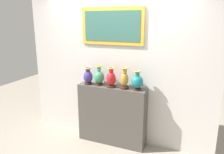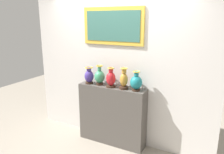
% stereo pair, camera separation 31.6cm
% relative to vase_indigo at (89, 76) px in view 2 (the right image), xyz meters
% --- Properties ---
extents(ground_plane, '(9.35, 9.35, 0.00)m').
position_rel_vase_indigo_xyz_m(ground_plane, '(0.43, 0.03, -1.17)').
color(ground_plane, gray).
extents(display_shelf, '(1.18, 0.28, 1.03)m').
position_rel_vase_indigo_xyz_m(display_shelf, '(0.43, 0.03, -0.65)').
color(display_shelf, '#4C4742').
rests_on(display_shelf, ground_plane).
extents(back_wall, '(3.35, 0.14, 2.68)m').
position_rel_vase_indigo_xyz_m(back_wall, '(0.43, 0.23, 0.19)').
color(back_wall, silver).
rests_on(back_wall, ground_plane).
extents(vase_indigo, '(0.16, 0.16, 0.29)m').
position_rel_vase_indigo_xyz_m(vase_indigo, '(0.00, 0.00, 0.00)').
color(vase_indigo, '#382319').
rests_on(vase_indigo, display_shelf).
extents(vase_jade, '(0.17, 0.17, 0.34)m').
position_rel_vase_indigo_xyz_m(vase_jade, '(0.20, 0.02, 0.01)').
color(vase_jade, '#382319').
rests_on(vase_jade, display_shelf).
extents(vase_crimson, '(0.16, 0.16, 0.33)m').
position_rel_vase_indigo_xyz_m(vase_crimson, '(0.43, -0.01, 0.01)').
color(vase_crimson, '#382319').
rests_on(vase_crimson, display_shelf).
extents(vase_ochre, '(0.15, 0.15, 0.35)m').
position_rel_vase_indigo_xyz_m(vase_ochre, '(0.66, 0.00, 0.01)').
color(vase_ochre, '#382319').
rests_on(vase_ochre, display_shelf).
extents(vase_teal, '(0.19, 0.19, 0.32)m').
position_rel_vase_indigo_xyz_m(vase_teal, '(0.87, 0.01, 0.00)').
color(vase_teal, '#382319').
rests_on(vase_teal, display_shelf).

